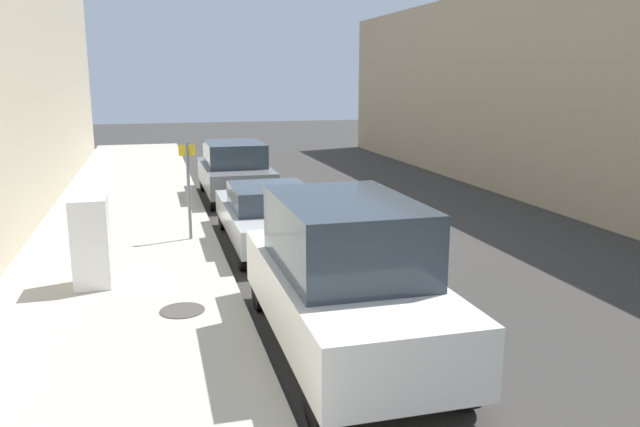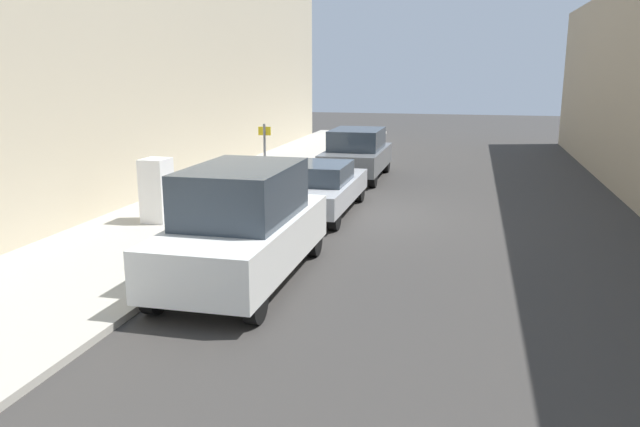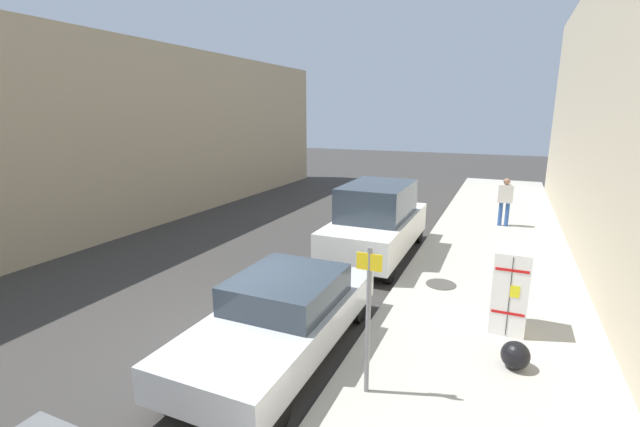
# 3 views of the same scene
# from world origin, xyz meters

# --- Properties ---
(ground_plane) EXTENTS (80.00, 80.00, 0.00)m
(ground_plane) POSITION_xyz_m (0.00, 0.00, 0.00)
(ground_plane) COLOR #383533
(sidewalk_slab) EXTENTS (4.14, 44.00, 0.12)m
(sidewalk_slab) POSITION_xyz_m (-4.31, 0.00, 0.06)
(sidewalk_slab) COLOR #B2ADA0
(sidewalk_slab) RESTS_ON ground
(building_facade_across) EXTENTS (1.68, 37.40, 6.55)m
(building_facade_across) POSITION_xyz_m (8.09, 0.00, 3.27)
(building_facade_across) COLOR tan
(building_facade_across) RESTS_ON ground
(discarded_refrigerator) EXTENTS (0.62, 0.72, 1.57)m
(discarded_refrigerator) POSITION_xyz_m (-4.67, -2.36, 0.91)
(discarded_refrigerator) COLOR white
(discarded_refrigerator) RESTS_ON sidewalk_slab
(manhole_cover) EXTENTS (0.70, 0.70, 0.02)m
(manhole_cover) POSITION_xyz_m (-3.24, -4.02, 0.13)
(manhole_cover) COLOR #47443F
(manhole_cover) RESTS_ON sidewalk_slab
(street_sign_post) EXTENTS (0.36, 0.07, 2.21)m
(street_sign_post) POSITION_xyz_m (-2.82, 0.51, 1.37)
(street_sign_post) COLOR slate
(street_sign_post) RESTS_ON sidewalk_slab
(trash_bag) EXTENTS (0.44, 0.44, 0.44)m
(trash_bag) POSITION_xyz_m (-4.82, -1.01, 0.34)
(trash_bag) COLOR black
(trash_bag) RESTS_ON sidewalk_slab
(parked_van_white) EXTENTS (1.96, 4.83, 2.14)m
(parked_van_white) POSITION_xyz_m (-1.13, -5.76, 1.05)
(parked_van_white) COLOR silver
(parked_van_white) RESTS_ON ground
(parked_sedan_silver) EXTENTS (1.88, 4.63, 1.39)m
(parked_sedan_silver) POSITION_xyz_m (-1.13, -0.08, 0.73)
(parked_sedan_silver) COLOR silver
(parked_sedan_silver) RESTS_ON ground
(parked_suv_gray) EXTENTS (1.94, 4.45, 1.76)m
(parked_suv_gray) POSITION_xyz_m (-1.13, 5.67, 0.91)
(parked_suv_gray) COLOR slate
(parked_suv_gray) RESTS_ON ground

